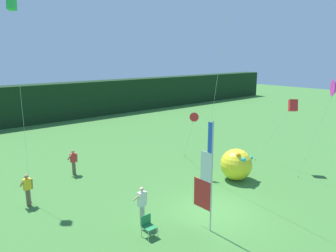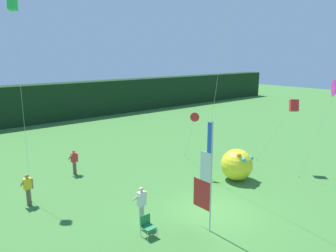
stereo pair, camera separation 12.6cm
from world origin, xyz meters
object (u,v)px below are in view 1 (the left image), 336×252
(folding_chair, at_px, (148,225))
(kite_red_box_1, at_px, (293,106))
(kite_red_delta_0, at_px, (194,117))
(person_near_banner, at_px, (142,205))
(kite_magenta_delta_4, at_px, (336,88))
(banner_flag, at_px, (206,178))
(kite_green_box_3, at_px, (12,6))
(inflatable_balloon, at_px, (236,164))
(person_far_left, at_px, (27,189))
(person_mid_field, at_px, (74,162))

(folding_chair, height_order, kite_red_box_1, kite_red_box_1)
(kite_red_delta_0, bearing_deg, person_near_banner, -153.53)
(kite_red_box_1, height_order, kite_magenta_delta_4, kite_magenta_delta_4)
(banner_flag, xyz_separation_m, kite_green_box_3, (-4.41, 9.18, 7.39))
(folding_chair, bearing_deg, kite_green_box_3, 104.92)
(inflatable_balloon, relative_size, kite_red_box_1, 0.41)
(person_far_left, xyz_separation_m, kite_magenta_delta_4, (13.97, -8.31, 4.69))
(kite_magenta_delta_4, bearing_deg, kite_green_box_3, 142.10)
(banner_flag, height_order, kite_green_box_3, kite_green_box_3)
(person_far_left, relative_size, kite_green_box_3, 0.16)
(inflatable_balloon, bearing_deg, kite_green_box_3, 146.57)
(inflatable_balloon, xyz_separation_m, kite_red_box_1, (4.23, -0.98, 3.23))
(banner_flag, distance_m, inflatable_balloon, 6.24)
(person_near_banner, relative_size, folding_chair, 2.00)
(inflatable_balloon, bearing_deg, person_mid_field, 134.94)
(kite_red_delta_0, distance_m, kite_green_box_3, 11.38)
(inflatable_balloon, bearing_deg, folding_chair, -168.65)
(person_far_left, xyz_separation_m, inflatable_balloon, (10.59, -4.50, 0.08))
(folding_chair, distance_m, kite_green_box_3, 12.42)
(inflatable_balloon, xyz_separation_m, kite_green_box_3, (-9.90, 6.54, 8.74))
(person_near_banner, xyz_separation_m, person_far_left, (-3.17, 5.20, -0.09))
(person_near_banner, bearing_deg, kite_magenta_delta_4, -16.05)
(kite_green_box_3, bearing_deg, kite_red_delta_0, -25.50)
(person_near_banner, xyz_separation_m, kite_red_box_1, (11.65, -0.28, 3.22))
(person_near_banner, distance_m, person_far_left, 6.09)
(person_far_left, distance_m, kite_red_box_1, 16.14)
(kite_red_box_1, distance_m, kite_magenta_delta_4, 3.26)
(person_mid_field, distance_m, person_far_left, 4.37)
(kite_red_delta_0, distance_m, kite_red_box_1, 6.43)
(banner_flag, xyz_separation_m, kite_magenta_delta_4, (8.87, -1.16, 3.25))
(person_near_banner, distance_m, kite_magenta_delta_4, 12.14)
(kite_green_box_3, relative_size, kite_magenta_delta_4, 1.67)
(banner_flag, height_order, person_mid_field, banner_flag)
(person_near_banner, relative_size, kite_green_box_3, 0.18)
(banner_flag, distance_m, kite_red_box_1, 10.04)
(banner_flag, distance_m, person_mid_field, 9.93)
(folding_chair, distance_m, kite_red_delta_0, 8.23)
(kite_green_box_3, bearing_deg, banner_flag, -64.33)
(folding_chair, bearing_deg, kite_red_box_1, 2.76)
(folding_chair, bearing_deg, person_mid_field, 85.26)
(kite_green_box_3, height_order, kite_magenta_delta_4, kite_green_box_3)
(person_far_left, distance_m, folding_chair, 6.70)
(person_far_left, bearing_deg, inflatable_balloon, -23.04)
(person_near_banner, xyz_separation_m, inflatable_balloon, (7.42, 0.70, -0.01))
(person_mid_field, height_order, folding_chair, person_mid_field)
(banner_flag, relative_size, kite_green_box_3, 0.48)
(person_mid_field, relative_size, kite_red_delta_0, 0.41)
(kite_red_delta_0, bearing_deg, inflatable_balloon, -63.08)
(person_mid_field, relative_size, inflatable_balloon, 0.84)
(inflatable_balloon, bearing_deg, kite_magenta_delta_4, -48.35)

